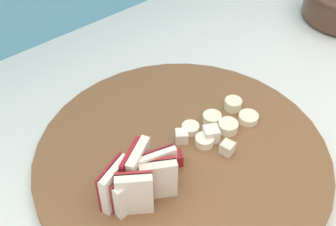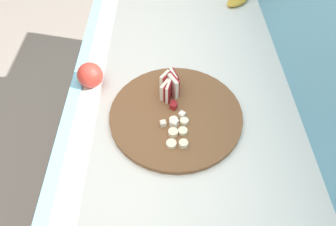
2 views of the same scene
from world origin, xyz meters
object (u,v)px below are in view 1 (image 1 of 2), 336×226
(cutting_board, at_px, (182,157))
(banana_slice_rows, at_px, (222,122))
(apple_wedge_fan, at_px, (138,181))
(apple_dice_pile, at_px, (196,146))

(cutting_board, xyz_separation_m, banana_slice_rows, (0.08, 0.00, 0.01))
(apple_wedge_fan, distance_m, banana_slice_rows, 0.17)
(apple_dice_pile, xyz_separation_m, banana_slice_rows, (0.06, 0.01, -0.00))
(banana_slice_rows, bearing_deg, cutting_board, -177.62)
(banana_slice_rows, bearing_deg, apple_wedge_fan, -172.59)
(apple_dice_pile, bearing_deg, cutting_board, 151.73)
(cutting_board, distance_m, banana_slice_rows, 0.08)
(apple_dice_pile, height_order, banana_slice_rows, apple_dice_pile)
(apple_wedge_fan, height_order, apple_dice_pile, apple_wedge_fan)
(cutting_board, distance_m, apple_dice_pile, 0.02)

